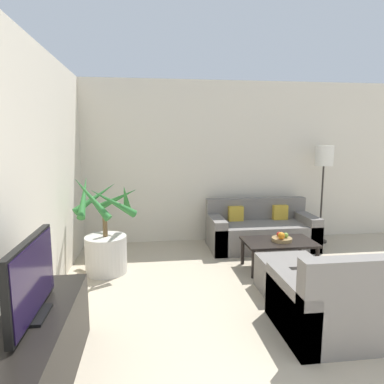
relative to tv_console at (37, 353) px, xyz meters
The scene contains 14 objects.
wall_back 4.53m from the tv_console, 51.54° to the left, with size 7.62×0.06×2.70m.
wall_left 1.22m from the tv_console, 122.94° to the left, with size 0.06×7.48×2.70m.
tv_console is the anchor object (origin of this frame).
television 0.54m from the tv_console, ahead, with size 0.18×0.84×0.54m.
potted_palm 2.14m from the tv_console, 83.84° to the left, with size 0.90×0.91×1.30m.
sofa_loveseat 3.87m from the tv_console, 48.12° to the left, with size 1.68×0.81×0.76m.
floor_lamp 4.90m from the tv_console, 39.50° to the left, with size 0.29×0.29×1.63m.
coffee_table 3.17m from the tv_console, 37.60° to the left, with size 0.94×0.59×0.39m.
fruit_bowl 3.19m from the tv_console, 37.03° to the left, with size 0.27×0.27×0.05m.
apple_red 3.22m from the tv_console, 38.04° to the left, with size 0.07×0.07×0.07m.
apple_green 3.23m from the tv_console, 36.41° to the left, with size 0.07×0.07×0.07m.
orange_fruit 3.14m from the tv_console, 36.56° to the left, with size 0.09×0.09×0.09m.
armchair 2.43m from the tv_console, ahead, with size 0.90×0.84×0.82m.
ottoman 2.69m from the tv_console, 28.22° to the left, with size 0.65×0.50×0.39m.
Camera 1 is at (-1.94, 0.18, 1.74)m, focal length 32.00 mm.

